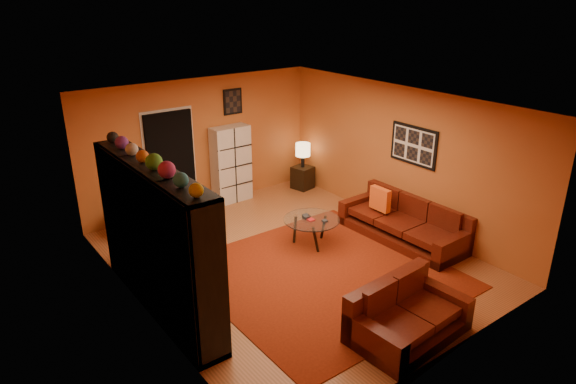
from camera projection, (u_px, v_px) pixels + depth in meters
floor at (292, 259)px, 8.51m from camera, size 6.00×6.00×0.00m
ceiling at (292, 104)px, 7.55m from camera, size 6.00×6.00×0.00m
wall_back at (201, 143)px, 10.26m from camera, size 6.00×0.00×6.00m
wall_front at (452, 263)px, 5.80m from camera, size 6.00×0.00×6.00m
wall_left at (138, 228)px, 6.64m from camera, size 0.00×6.00×6.00m
wall_right at (400, 157)px, 9.42m from camera, size 0.00×6.00×6.00m
rug at (324, 275)px, 8.04m from camera, size 3.60×3.60×0.01m
doorway at (171, 164)px, 9.94m from camera, size 0.95×0.10×2.04m
wall_art_right at (414, 145)px, 9.07m from camera, size 0.03×1.00×0.70m
wall_art_back at (233, 102)px, 10.39m from camera, size 0.42×0.03×0.52m
entertainment_unit at (157, 240)px, 6.85m from camera, size 0.45×3.00×2.10m
tv at (162, 245)px, 6.88m from camera, size 0.89×0.12×0.51m
sofa at (406, 223)px, 9.17m from camera, size 1.00×2.35×0.85m
loveseat at (404, 314)px, 6.59m from camera, size 1.59×1.01×0.85m
throw_pillow at (380, 199)px, 9.30m from camera, size 0.12×0.42×0.42m
coffee_table at (311, 222)px, 8.84m from camera, size 0.97×0.97×0.48m
storage_cabinet at (231, 164)px, 10.60m from camera, size 0.81×0.38×1.60m
bowl_chair at (130, 219)px, 9.26m from camera, size 0.72×0.72×0.58m
side_table at (303, 177)px, 11.46m from camera, size 0.47×0.47×0.50m
table_lamp at (303, 150)px, 11.23m from camera, size 0.32×0.32×0.54m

